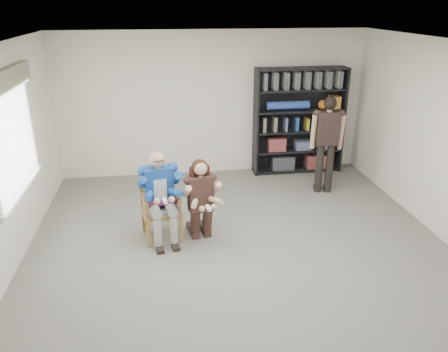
{
  "coord_description": "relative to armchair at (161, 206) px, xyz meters",
  "views": [
    {
      "loc": [
        -1.0,
        -4.89,
        3.28
      ],
      "look_at": [
        -0.2,
        0.6,
        1.05
      ],
      "focal_mm": 35.0,
      "sensor_mm": 36.0,
      "label": 1
    }
  ],
  "objects": [
    {
      "name": "room_shell",
      "position": [
        1.09,
        -0.9,
        0.89
      ],
      "size": [
        6.0,
        7.0,
        2.8
      ],
      "primitive_type": null,
      "color": "white",
      "rests_on": "ground"
    },
    {
      "name": "floor",
      "position": [
        1.09,
        -0.9,
        -0.51
      ],
      "size": [
        6.0,
        7.0,
        0.01
      ],
      "primitive_type": "cube",
      "color": "slate",
      "rests_on": "ground"
    },
    {
      "name": "window_left",
      "position": [
        -1.86,
        0.1,
        1.12
      ],
      "size": [
        0.16,
        2.0,
        1.75
      ],
      "primitive_type": null,
      "color": "white",
      "rests_on": "room_shell"
    },
    {
      "name": "armchair",
      "position": [
        0.0,
        0.0,
        0.0
      ],
      "size": [
        0.69,
        0.67,
        1.02
      ],
      "primitive_type": null,
      "rotation": [
        0.0,
        0.0,
        0.18
      ],
      "color": "olive",
      "rests_on": "floor"
    },
    {
      "name": "seated_man",
      "position": [
        0.0,
        0.0,
        0.15
      ],
      "size": [
        0.7,
        0.89,
        1.33
      ],
      "primitive_type": null,
      "rotation": [
        0.0,
        0.0,
        0.18
      ],
      "color": "navy",
      "rests_on": "floor"
    },
    {
      "name": "kneeling_woman",
      "position": [
        0.58,
        -0.12,
        0.1
      ],
      "size": [
        0.65,
        0.9,
        1.22
      ],
      "primitive_type": null,
      "rotation": [
        0.0,
        0.0,
        0.18
      ],
      "color": "#34201D",
      "rests_on": "floor"
    },
    {
      "name": "bookshelf",
      "position": [
        2.79,
        2.38,
        0.54
      ],
      "size": [
        1.8,
        0.38,
        2.1
      ],
      "primitive_type": null,
      "color": "black",
      "rests_on": "floor"
    },
    {
      "name": "standing_man",
      "position": [
        2.96,
        1.28,
        0.37
      ],
      "size": [
        0.59,
        0.4,
        1.76
      ],
      "primitive_type": null,
      "rotation": [
        0.0,
        0.0,
        -0.19
      ],
      "color": "black",
      "rests_on": "floor"
    }
  ]
}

